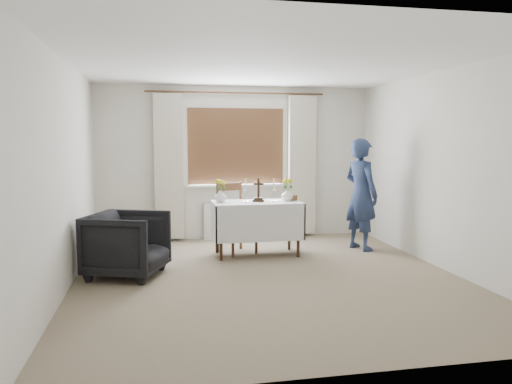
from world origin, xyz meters
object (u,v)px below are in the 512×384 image
(person, at_px, (361,194))
(wooden_cross, at_px, (259,190))
(armchair, at_px, (127,244))
(wooden_chair, at_px, (237,218))
(flower_vase_right, at_px, (287,195))
(altar_table, at_px, (257,228))
(flower_vase_left, at_px, (221,196))

(person, bearing_deg, wooden_cross, 70.66)
(armchair, height_order, wooden_cross, wooden_cross)
(wooden_cross, bearing_deg, wooden_chair, 169.23)
(armchair, bearing_deg, wooden_cross, -45.02)
(wooden_chair, bearing_deg, flower_vase_right, -37.65)
(altar_table, bearing_deg, flower_vase_left, 174.61)
(altar_table, bearing_deg, flower_vase_right, 1.94)
(wooden_chair, height_order, wooden_cross, wooden_cross)
(wooden_chair, bearing_deg, flower_vase_left, -176.54)
(flower_vase_left, bearing_deg, armchair, -145.97)
(armchair, xyz_separation_m, wooden_cross, (1.76, 0.80, 0.54))
(wooden_chair, xyz_separation_m, armchair, (-1.48, -0.96, -0.12))
(flower_vase_left, bearing_deg, wooden_chair, 27.91)
(wooden_cross, distance_m, flower_vase_right, 0.42)
(altar_table, distance_m, armchair, 1.90)
(altar_table, distance_m, wooden_chair, 0.34)
(wooden_chair, distance_m, wooden_cross, 0.53)
(flower_vase_left, bearing_deg, altar_table, -5.39)
(wooden_cross, bearing_deg, flower_vase_left, -164.41)
(person, distance_m, wooden_cross, 1.56)
(armchair, distance_m, wooden_cross, 2.01)
(flower_vase_right, bearing_deg, wooden_chair, 166.80)
(wooden_chair, height_order, person, person)
(wooden_chair, relative_size, flower_vase_left, 5.89)
(flower_vase_left, height_order, flower_vase_right, flower_vase_right)
(armchair, bearing_deg, flower_vase_left, -35.36)
(wooden_chair, bearing_deg, altar_table, -59.37)
(altar_table, distance_m, flower_vase_left, 0.69)
(armchair, xyz_separation_m, flower_vase_left, (1.23, 0.83, 0.46))
(wooden_cross, bearing_deg, altar_table, -130.79)
(flower_vase_right, bearing_deg, person, 2.64)
(person, height_order, wooden_cross, person)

